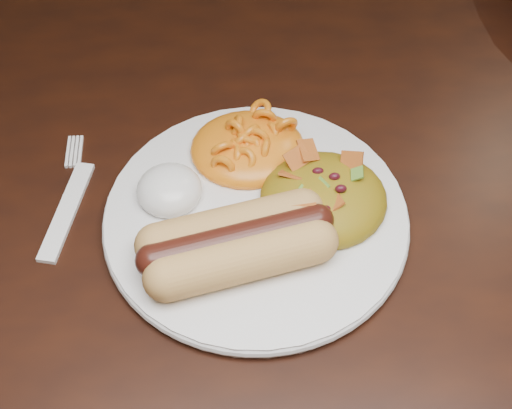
{
  "coord_description": "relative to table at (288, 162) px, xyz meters",
  "views": [
    {
      "loc": [
        -0.07,
        -0.49,
        1.2
      ],
      "look_at": [
        -0.04,
        -0.15,
        0.77
      ],
      "focal_mm": 50.0,
      "sensor_mm": 36.0,
      "label": 1
    }
  ],
  "objects": [
    {
      "name": "mac_and_cheese",
      "position": [
        -0.05,
        -0.08,
        0.12
      ],
      "size": [
        0.11,
        0.11,
        0.04
      ],
      "primitive_type": "ellipsoid",
      "rotation": [
        0.0,
        0.0,
        -0.22
      ],
      "color": "orange",
      "rests_on": "plate"
    },
    {
      "name": "taco_salad",
      "position": [
        0.01,
        -0.14,
        0.12
      ],
      "size": [
        0.1,
        0.1,
        0.04
      ],
      "rotation": [
        0.0,
        0.0,
        0.1
      ],
      "color": "#C75603",
      "rests_on": "plate"
    },
    {
      "name": "sour_cream",
      "position": [
        -0.11,
        -0.12,
        0.12
      ],
      "size": [
        0.06,
        0.06,
        0.03
      ],
      "primitive_type": "ellipsoid",
      "rotation": [
        0.0,
        0.0,
        0.23
      ],
      "color": "white",
      "rests_on": "plate"
    },
    {
      "name": "fork",
      "position": [
        -0.19,
        -0.12,
        0.09
      ],
      "size": [
        0.06,
        0.15,
        0.0
      ],
      "primitive_type": "cube",
      "rotation": [
        0.0,
        0.0,
        -0.23
      ],
      "color": "white",
      "rests_on": "table"
    },
    {
      "name": "hotdog",
      "position": [
        -0.06,
        -0.19,
        0.12
      ],
      "size": [
        0.13,
        0.09,
        0.03
      ],
      "rotation": [
        0.0,
        0.0,
        0.22
      ],
      "color": "tan",
      "rests_on": "plate"
    },
    {
      "name": "table",
      "position": [
        0.0,
        0.0,
        0.0
      ],
      "size": [
        1.6,
        0.9,
        0.75
      ],
      "color": "black",
      "rests_on": "floor"
    },
    {
      "name": "plate",
      "position": [
        -0.04,
        -0.15,
        0.1
      ],
      "size": [
        0.28,
        0.28,
        0.01
      ],
      "primitive_type": "cylinder",
      "rotation": [
        0.0,
        0.0,
        0.23
      ],
      "color": "white",
      "rests_on": "table"
    }
  ]
}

